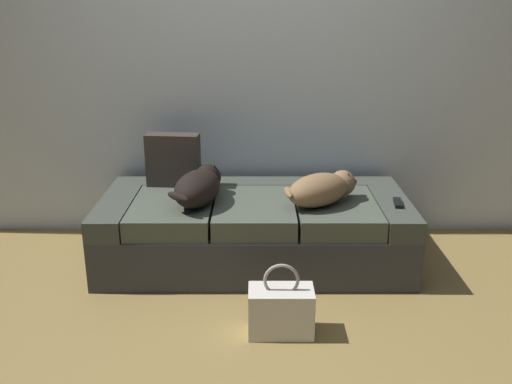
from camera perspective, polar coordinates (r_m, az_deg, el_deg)
name	(u,v)px	position (r m, az deg, el deg)	size (l,w,h in m)	color
ground_plane	(255,356)	(2.75, -0.06, -16.17)	(10.00, 10.00, 0.00)	olive
back_wall	(256,28)	(3.85, 0.03, 16.19)	(6.40, 0.10, 2.80)	silver
couch	(256,229)	(3.56, 0.00, -3.76)	(1.88, 0.88, 0.43)	#35373B
dog_dark	(201,186)	(3.38, -5.56, 0.59)	(0.34, 0.58, 0.20)	black
dog_tan	(324,189)	(3.35, 6.87, 0.33)	(0.51, 0.44, 0.19)	olive
tv_remote	(400,203)	(3.45, 14.24, -1.08)	(0.04, 0.15, 0.02)	black
throw_pillow	(175,160)	(3.69, -8.15, 3.22)	(0.34, 0.12, 0.34)	#39312B
handbag	(282,310)	(2.85, 2.67, -11.79)	(0.32, 0.18, 0.38)	silver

